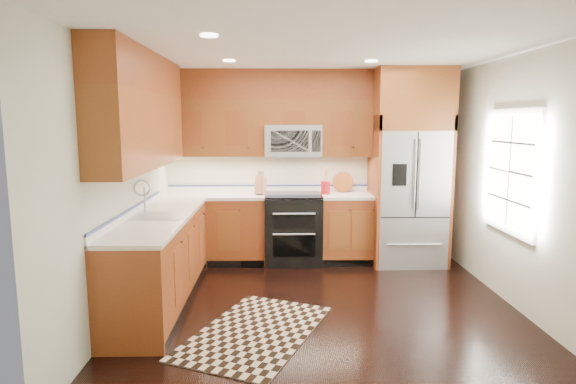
{
  "coord_description": "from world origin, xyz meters",
  "views": [
    {
      "loc": [
        -0.46,
        -4.75,
        1.92
      ],
      "look_at": [
        -0.34,
        0.6,
        1.13
      ],
      "focal_mm": 30.0,
      "sensor_mm": 36.0,
      "label": 1
    }
  ],
  "objects_px": {
    "utensil_crock": "(326,185)",
    "range": "(293,229)",
    "refrigerator": "(409,168)",
    "rug": "(256,332)",
    "knife_block": "(261,185)"
  },
  "relations": [
    {
      "from": "utensil_crock",
      "to": "range",
      "type": "bearing_deg",
      "value": -175.57
    },
    {
      "from": "refrigerator",
      "to": "rug",
      "type": "relative_size",
      "value": 1.64
    },
    {
      "from": "refrigerator",
      "to": "rug",
      "type": "bearing_deg",
      "value": -131.94
    },
    {
      "from": "range",
      "to": "knife_block",
      "type": "distance_m",
      "value": 0.74
    },
    {
      "from": "rug",
      "to": "utensil_crock",
      "type": "xyz_separation_m",
      "value": [
        0.86,
        2.26,
        1.06
      ]
    },
    {
      "from": "refrigerator",
      "to": "rug",
      "type": "distance_m",
      "value": 3.22
    },
    {
      "from": "refrigerator",
      "to": "rug",
      "type": "xyz_separation_m",
      "value": [
        -1.97,
        -2.19,
        -1.3
      ]
    },
    {
      "from": "range",
      "to": "knife_block",
      "type": "relative_size",
      "value": 2.99
    },
    {
      "from": "range",
      "to": "utensil_crock",
      "type": "distance_m",
      "value": 0.74
    },
    {
      "from": "utensil_crock",
      "to": "rug",
      "type": "bearing_deg",
      "value": -110.77
    },
    {
      "from": "refrigerator",
      "to": "knife_block",
      "type": "height_order",
      "value": "refrigerator"
    },
    {
      "from": "range",
      "to": "knife_block",
      "type": "xyz_separation_m",
      "value": [
        -0.44,
        0.03,
        0.6
      ]
    },
    {
      "from": "refrigerator",
      "to": "utensil_crock",
      "type": "xyz_separation_m",
      "value": [
        -1.11,
        0.07,
        -0.24
      ]
    },
    {
      "from": "range",
      "to": "rug",
      "type": "bearing_deg",
      "value": -100.63
    },
    {
      "from": "range",
      "to": "utensil_crock",
      "type": "relative_size",
      "value": 2.54
    }
  ]
}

